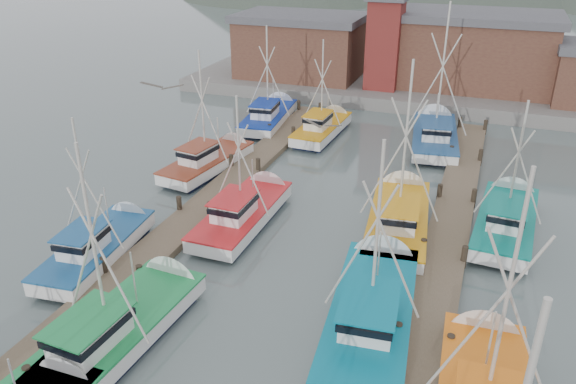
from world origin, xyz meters
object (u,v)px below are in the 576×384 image
(lookout_tower, at_px, (385,42))
(boat_4, at_px, (122,326))
(boat_8, at_px, (246,211))
(boat_12, at_px, (324,127))

(lookout_tower, xyz_separation_m, boat_4, (-2.58, -38.40, -4.87))
(boat_4, bearing_deg, boat_8, 90.42)
(boat_4, relative_size, boat_12, 1.18)
(boat_12, bearing_deg, boat_4, -88.11)
(boat_4, distance_m, boat_8, 11.07)
(boat_8, relative_size, boat_12, 1.07)
(boat_4, height_order, boat_12, boat_4)
(lookout_tower, relative_size, boat_4, 0.86)
(boat_12, bearing_deg, boat_8, -86.64)
(boat_8, distance_m, boat_12, 15.59)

